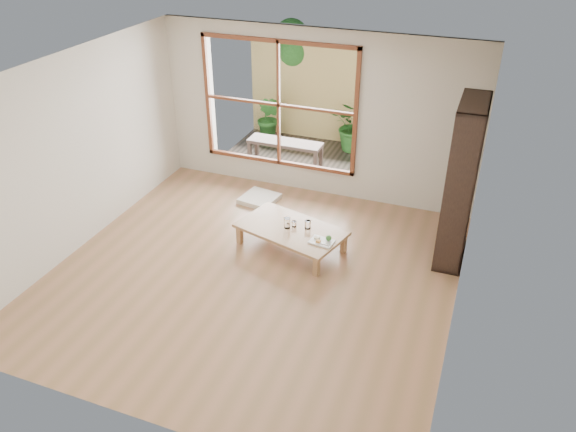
# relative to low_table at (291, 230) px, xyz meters

# --- Properties ---
(ground) EXTENTS (5.00, 5.00, 0.00)m
(ground) POSITION_rel_low_table_xyz_m (-0.24, -0.73, -0.28)
(ground) COLOR #AB7855
(ground) RESTS_ON ground
(low_table) EXTENTS (1.59, 1.16, 0.31)m
(low_table) POSITION_rel_low_table_xyz_m (0.00, 0.00, 0.00)
(low_table) COLOR #A4774F
(low_table) RESTS_ON ground
(floor_cushion) EXTENTS (0.60, 0.60, 0.08)m
(floor_cushion) POSITION_rel_low_table_xyz_m (-0.94, 1.07, -0.24)
(floor_cushion) COLOR silver
(floor_cushion) RESTS_ON ground
(bookshelf) EXTENTS (0.34, 0.97, 2.15)m
(bookshelf) POSITION_rel_low_table_xyz_m (2.07, 0.61, 0.80)
(bookshelf) COLOR #32221C
(bookshelf) RESTS_ON ground
(glass_tall) EXTENTS (0.08, 0.08, 0.15)m
(glass_tall) POSITION_rel_low_table_xyz_m (-0.05, -0.01, 0.11)
(glass_tall) COLOR silver
(glass_tall) RESTS_ON low_table
(glass_mid) EXTENTS (0.08, 0.08, 0.11)m
(glass_mid) POSITION_rel_low_table_xyz_m (0.21, 0.07, 0.09)
(glass_mid) COLOR silver
(glass_mid) RESTS_ON low_table
(glass_short) EXTENTS (0.06, 0.06, 0.08)m
(glass_short) POSITION_rel_low_table_xyz_m (0.03, 0.05, 0.08)
(glass_short) COLOR silver
(glass_short) RESTS_ON low_table
(glass_small) EXTENTS (0.06, 0.06, 0.07)m
(glass_small) POSITION_rel_low_table_xyz_m (-0.12, 0.12, 0.07)
(glass_small) COLOR silver
(glass_small) RESTS_ON low_table
(food_tray) EXTENTS (0.33, 0.25, 0.10)m
(food_tray) POSITION_rel_low_table_xyz_m (0.51, -0.18, 0.06)
(food_tray) COLOR white
(food_tray) RESTS_ON low_table
(deck) EXTENTS (2.80, 2.00, 0.05)m
(deck) POSITION_rel_low_table_xyz_m (-0.84, 2.83, -0.28)
(deck) COLOR #362E27
(deck) RESTS_ON ground
(garden_bench) EXTENTS (1.33, 0.39, 0.42)m
(garden_bench) POSITION_rel_low_table_xyz_m (-1.04, 2.49, 0.11)
(garden_bench) COLOR #32221C
(garden_bench) RESTS_ON deck
(bamboo_fence) EXTENTS (2.80, 0.06, 1.80)m
(bamboo_fence) POSITION_rel_low_table_xyz_m (-0.84, 3.83, 0.62)
(bamboo_fence) COLOR #D3BF6C
(bamboo_fence) RESTS_ON ground
(shrub_right) EXTENTS (1.11, 1.05, 0.97)m
(shrub_right) POSITION_rel_low_table_xyz_m (-0.02, 3.48, 0.23)
(shrub_right) COLOR #296425
(shrub_right) RESTS_ON deck
(shrub_left) EXTENTS (0.60, 0.54, 0.90)m
(shrub_left) POSITION_rel_low_table_xyz_m (-1.71, 3.38, 0.20)
(shrub_left) COLOR #296425
(shrub_left) RESTS_ON deck
(garden_tree) EXTENTS (1.04, 0.85, 2.22)m
(garden_tree) POSITION_rel_low_table_xyz_m (-1.52, 4.13, 1.35)
(garden_tree) COLOR #4C3D2D
(garden_tree) RESTS_ON ground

